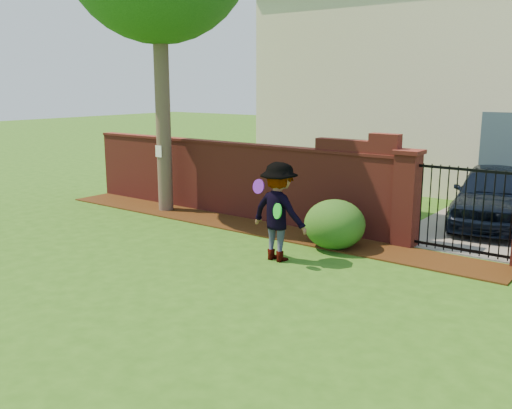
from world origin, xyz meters
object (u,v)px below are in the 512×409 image
Objects in this scene: frisbee_green at (277,211)px; frisbee_purple at (259,186)px; car at (492,197)px; man at (277,212)px.

frisbee_purple is at bearing 160.32° from frisbee_green.
car is at bearing 61.04° from frisbee_purple.
car is 15.15× the size of frisbee_purple.
car is 5.58m from frisbee_green.
man is at bearing 14.29° from frisbee_purple.
frisbee_green is at bearing 129.45° from man.
man is 0.36m from frisbee_green.
man is 6.77× the size of frisbee_purple.
car is at bearing 66.92° from frisbee_green.
frisbee_purple is at bearing 18.77° from man.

